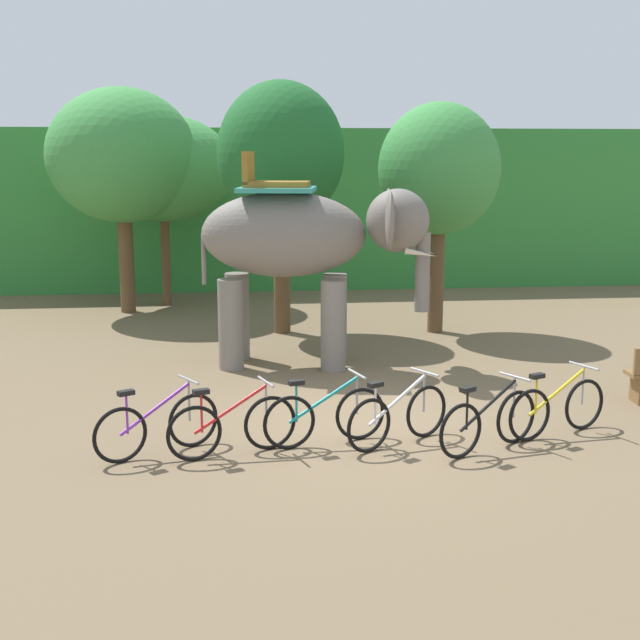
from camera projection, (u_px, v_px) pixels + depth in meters
ground_plane at (367, 423)px, 11.89m from camera, size 80.00×80.00×0.00m
foliage_hedge at (290, 205)px, 26.04m from camera, size 36.00×6.00×4.45m
tree_center at (122, 156)px, 19.66m from camera, size 3.48×3.48×5.28m
tree_right at (163, 169)px, 20.68m from camera, size 3.54×3.54×4.71m
tree_center_left at (281, 155)px, 17.30m from camera, size 2.62×2.62×5.23m
tree_left at (439, 170)px, 17.43m from camera, size 2.53×2.53×4.80m
elephant at (302, 243)px, 14.81m from camera, size 4.23×2.26×3.78m
bike_purple at (157, 425)px, 10.56m from camera, size 1.50×0.91×0.92m
bike_red at (233, 426)px, 10.54m from camera, size 1.63×0.70×0.92m
bike_teal at (325, 416)px, 10.94m from camera, size 1.66×0.64×0.92m
bike_white at (398, 416)px, 10.93m from camera, size 1.49×0.92×0.92m
bike_black at (489, 422)px, 10.71m from camera, size 1.52×0.89×0.92m
bike_yellow at (557, 408)px, 11.30m from camera, size 1.59×0.78×0.92m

